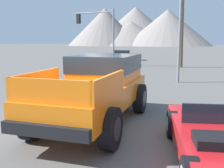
# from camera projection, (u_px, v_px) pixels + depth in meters

# --- Properties ---
(ground_plane) EXTENTS (320.00, 320.00, 0.00)m
(ground_plane) POSITION_uv_depth(u_px,v_px,m) (93.00, 129.00, 6.90)
(ground_plane) COLOR #5B5956
(orange_pickup_truck) EXTENTS (2.96, 5.50, 1.87)m
(orange_pickup_truck) POSITION_uv_depth(u_px,v_px,m) (99.00, 84.00, 7.51)
(orange_pickup_truck) COLOR orange
(orange_pickup_truck) RESTS_ON ground_plane
(parked_car_dark) EXTENTS (4.82, 3.30, 1.19)m
(parked_car_dark) POSITION_uv_depth(u_px,v_px,m) (121.00, 55.00, 31.92)
(parked_car_dark) COLOR #232328
(parked_car_dark) RESTS_ON ground_plane
(traffic_light_main) EXTENTS (4.39, 0.38, 5.12)m
(traffic_light_main) POSITION_uv_depth(u_px,v_px,m) (97.00, 26.00, 24.05)
(traffic_light_main) COLOR slate
(traffic_light_main) RESTS_ON ground_plane
(palm_tree_tall) EXTENTS (3.03, 2.92, 7.39)m
(palm_tree_tall) POSITION_uv_depth(u_px,v_px,m) (183.00, 2.00, 22.14)
(palm_tree_tall) COLOR brown
(palm_tree_tall) RESTS_ON ground_plane
(distant_mountain_range) EXTENTS (70.44, 65.76, 21.23)m
(distant_mountain_range) POSITION_uv_depth(u_px,v_px,m) (135.00, 28.00, 136.30)
(distant_mountain_range) COLOR gray
(distant_mountain_range) RESTS_ON ground_plane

